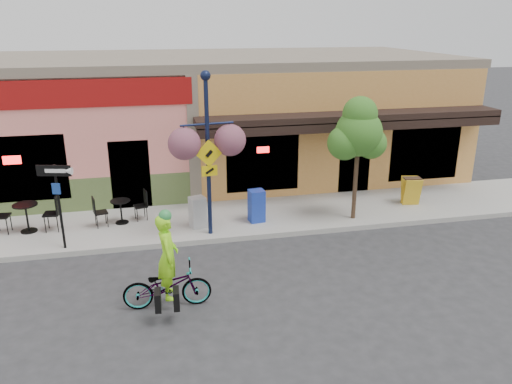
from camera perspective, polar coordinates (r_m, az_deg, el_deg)
ground at (r=13.35m, az=-0.99°, el=-6.48°), size 90.00×90.00×0.00m
sidewalk at (r=15.12m, az=-2.48°, el=-3.01°), size 24.00×3.00×0.15m
curb at (r=13.81m, az=-1.44°, el=-5.23°), size 24.00×0.12×0.15m
building at (r=19.76m, az=-5.36°, el=8.81°), size 18.20×8.20×4.50m
bicycle at (r=10.80m, az=-10.12°, el=-10.53°), size 1.87×0.72×0.97m
cyclist_rider at (r=10.59m, az=-9.98°, el=-8.47°), size 0.47×0.69×1.83m
lamp_post at (r=13.22m, az=-5.51°, el=4.13°), size 1.48×0.74×4.44m
one_way_sign at (r=13.55m, az=-21.52°, el=-1.64°), size 0.88×0.39×2.25m
cafe_set_left at (r=15.19m, az=-24.76°, el=-2.28°), size 1.84×1.02×1.06m
cafe_set_right at (r=14.93m, az=-15.19°, el=-1.81°), size 1.65×1.10×0.91m
newspaper_box_blue at (r=14.52m, az=0.07°, el=-1.59°), size 0.48×0.44×0.96m
newspaper_box_grey at (r=14.24m, az=-6.68°, el=-2.30°), size 0.51×0.48×0.89m
street_tree at (r=14.63m, az=11.46°, el=3.75°), size 1.73×1.73×3.66m
sandwich_board at (r=16.50m, az=17.47°, el=-0.06°), size 0.59×0.48×0.89m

